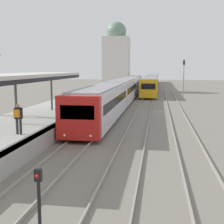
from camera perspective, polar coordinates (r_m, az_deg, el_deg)
The scene contains 7 objects.
platform_canopy at distance 20.71m, azimuth -17.22°, elevation 6.29°, with size 4.00×16.83×3.19m.
person_on_platform at distance 17.51m, azimuth -16.78°, elevation -0.76°, with size 0.40×0.40×1.66m.
train_near at distance 40.98m, azimuth 1.88°, elevation 4.05°, with size 2.68×45.94×3.04m.
train_far at distance 74.87m, azimuth 7.42°, elevation 5.80°, with size 2.63×60.51×3.02m.
signal_post_near at distance 9.26m, azimuth -13.27°, elevation -14.04°, with size 0.20×0.21×1.78m.
signal_mast_far at distance 47.23m, azimuth 12.97°, elevation 6.63°, with size 0.28×0.29×5.70m.
distant_domed_building at distance 61.87m, azimuth 0.82°, elevation 9.73°, with size 4.95×4.95×13.43m.
Camera 1 is at (4.71, -1.96, 4.56)m, focal length 50.00 mm.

